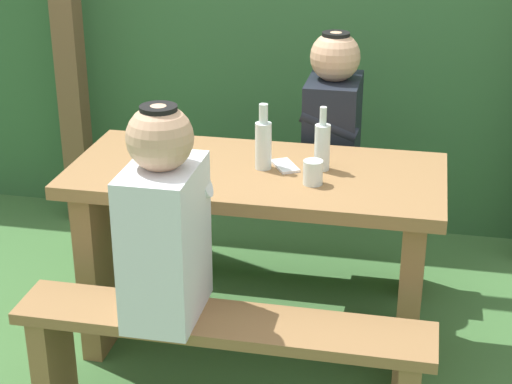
% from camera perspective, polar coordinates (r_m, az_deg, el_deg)
% --- Properties ---
extents(ground_plane, '(12.00, 12.00, 0.00)m').
position_cam_1_polar(ground_plane, '(3.48, -0.00, -10.07)').
color(ground_plane, '#3F6B37').
extents(hedge_backdrop, '(6.40, 1.10, 1.87)m').
position_cam_1_polar(hedge_backdrop, '(4.72, 4.34, 11.20)').
color(hedge_backdrop, '#326135').
rests_on(hedge_backdrop, ground_plane).
extents(pergola_post_left, '(0.12, 0.12, 2.26)m').
position_cam_1_polar(pergola_post_left, '(4.28, -12.84, 12.16)').
color(pergola_post_left, brown).
rests_on(pergola_post_left, ground_plane).
extents(picnic_table, '(1.40, 0.64, 0.75)m').
position_cam_1_polar(picnic_table, '(3.23, -0.00, -2.46)').
color(picnic_table, olive).
rests_on(picnic_table, ground_plane).
extents(bench_near, '(1.40, 0.24, 0.44)m').
position_cam_1_polar(bench_near, '(2.86, -2.30, -10.70)').
color(bench_near, olive).
rests_on(bench_near, ground_plane).
extents(bench_far, '(1.40, 0.24, 0.44)m').
position_cam_1_polar(bench_far, '(3.80, 1.69, -1.54)').
color(bench_far, olive).
rests_on(bench_far, ground_plane).
extents(person_white_shirt, '(0.25, 0.35, 0.72)m').
position_cam_1_polar(person_white_shirt, '(2.68, -6.26, -2.02)').
color(person_white_shirt, silver).
rests_on(person_white_shirt, bench_near).
extents(person_black_coat, '(0.25, 0.35, 0.72)m').
position_cam_1_polar(person_black_coat, '(3.60, 5.23, 4.76)').
color(person_black_coat, black).
rests_on(person_black_coat, bench_far).
extents(drinking_glass, '(0.07, 0.07, 0.09)m').
position_cam_1_polar(drinking_glass, '(2.99, 3.90, 1.34)').
color(drinking_glass, silver).
rests_on(drinking_glass, picnic_table).
extents(bottle_left, '(0.06, 0.06, 0.24)m').
position_cam_1_polar(bottle_left, '(3.11, 4.52, 3.19)').
color(bottle_left, silver).
rests_on(bottle_left, picnic_table).
extents(bottle_right, '(0.06, 0.06, 0.25)m').
position_cam_1_polar(bottle_right, '(3.11, 0.50, 3.38)').
color(bottle_right, silver).
rests_on(bottle_right, picnic_table).
extents(cell_phone, '(0.13, 0.16, 0.01)m').
position_cam_1_polar(cell_phone, '(3.15, 1.98, 1.79)').
color(cell_phone, silver).
rests_on(cell_phone, picnic_table).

